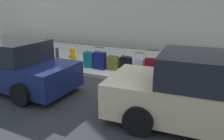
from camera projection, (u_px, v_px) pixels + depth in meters
ground_plane at (102, 79)px, 7.89m from camera, size 40.00×40.00×0.00m
sidewalk_curb at (126, 61)px, 10.06m from camera, size 18.00×5.00×0.14m
suitcase_olive_0 at (215, 75)px, 6.91m from camera, size 0.42×0.25×0.71m
suitcase_navy_1 at (197, 74)px, 7.18m from camera, size 0.48×0.24×0.77m
suitcase_teal_2 at (181, 70)px, 7.43m from camera, size 0.44×0.29×0.90m
suitcase_red_3 at (166, 67)px, 7.54m from camera, size 0.43×0.26×0.83m
suitcase_maroon_4 at (151, 67)px, 7.75m from camera, size 0.50×0.24×0.95m
suitcase_silver_5 at (139, 66)px, 8.04m from camera, size 0.36×0.25×0.78m
suitcase_black_6 at (126, 65)px, 8.16m from camera, size 0.44×0.20×0.64m
suitcase_olive_7 at (113, 64)px, 8.40m from camera, size 0.50×0.23×0.59m
suitcase_navy_8 at (100, 61)px, 8.53m from camera, size 0.49×0.29×0.88m
suitcase_teal_9 at (89, 60)px, 8.76m from camera, size 0.40×0.22×0.67m
fire_hydrant at (73, 56)px, 9.02m from camera, size 0.39×0.21×0.80m
bollard_post at (57, 56)px, 9.16m from camera, size 0.14×0.14×0.71m
parked_car_beige_0 at (218, 95)px, 4.64m from camera, size 4.85×2.18×1.62m
parked_car_navy_1 at (11, 66)px, 6.97m from camera, size 4.46×2.10×1.54m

